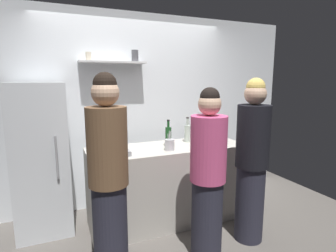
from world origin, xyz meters
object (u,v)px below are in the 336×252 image
object	(u,v)px
person_pink_top	(208,177)
person_brown_jacket	(109,178)
refrigerator	(41,159)
water_bottle_plastic	(116,140)
person_blonde	(252,162)
baking_pan	(113,153)
wine_bottle_pale_glass	(187,133)
utensil_holder	(170,145)
wine_bottle_dark_glass	(223,132)
wine_bottle_green_glass	(168,136)

from	to	relation	value
person_pink_top	person_brown_jacket	bearing A→B (deg)	-134.25
refrigerator	water_bottle_plastic	bearing A→B (deg)	-15.27
person_blonde	baking_pan	bearing A→B (deg)	88.74
wine_bottle_pale_glass	water_bottle_plastic	world-z (taller)	wine_bottle_pale_glass
wine_bottle_pale_glass	water_bottle_plastic	xyz separation A→B (m)	(-0.92, -0.01, -0.01)
wine_bottle_pale_glass	person_pink_top	size ratio (longest dim) A/B	0.19
wine_bottle_pale_glass	person_brown_jacket	distance (m)	1.42
refrigerator	baking_pan	distance (m)	0.85
utensil_holder	person_blonde	distance (m)	0.90
refrigerator	person_blonde	distance (m)	2.30
utensil_holder	person_pink_top	size ratio (longest dim) A/B	0.14
water_bottle_plastic	baking_pan	bearing A→B (deg)	-109.18
person_brown_jacket	wine_bottle_dark_glass	bearing A→B (deg)	84.79
wine_bottle_dark_glass	water_bottle_plastic	xyz separation A→B (m)	(-1.34, 0.15, -0.02)
refrigerator	wine_bottle_green_glass	distance (m)	1.45
wine_bottle_dark_glass	person_brown_jacket	xyz separation A→B (m)	(-1.58, -0.65, -0.16)
refrigerator	person_pink_top	size ratio (longest dim) A/B	1.02
baking_pan	person_pink_top	world-z (taller)	person_pink_top
refrigerator	person_brown_jacket	xyz separation A→B (m)	(0.56, -1.02, 0.05)
wine_bottle_green_glass	wine_bottle_pale_glass	bearing A→B (deg)	20.41
wine_bottle_pale_glass	wine_bottle_dark_glass	xyz separation A→B (m)	(0.42, -0.16, 0.00)
wine_bottle_pale_glass	wine_bottle_dark_glass	size ratio (longest dim) A/B	1.02
person_brown_jacket	wine_bottle_green_glass	bearing A→B (deg)	101.90
water_bottle_plastic	person_blonde	xyz separation A→B (m)	(1.25, -0.84, -0.17)
utensil_holder	wine_bottle_green_glass	distance (m)	0.20
person_blonde	person_brown_jacket	size ratio (longest dim) A/B	0.98
utensil_holder	wine_bottle_pale_glass	world-z (taller)	wine_bottle_pale_glass
wine_bottle_dark_glass	person_pink_top	world-z (taller)	person_pink_top
baking_pan	wine_bottle_green_glass	xyz separation A→B (m)	(0.69, 0.13, 0.10)
wine_bottle_pale_glass	wine_bottle_green_glass	bearing A→B (deg)	-159.59
refrigerator	wine_bottle_dark_glass	distance (m)	2.18
baking_pan	wine_bottle_dark_glass	xyz separation A→B (m)	(1.43, 0.09, 0.10)
baking_pan	wine_bottle_pale_glass	xyz separation A→B (m)	(1.00, 0.25, 0.10)
baking_pan	wine_bottle_pale_glass	world-z (taller)	wine_bottle_pale_glass
refrigerator	wine_bottle_green_glass	world-z (taller)	refrigerator
refrigerator	wine_bottle_green_glass	xyz separation A→B (m)	(1.40, -0.32, 0.21)
utensil_holder	person_brown_jacket	distance (m)	0.95
baking_pan	person_pink_top	distance (m)	1.02
utensil_holder	wine_bottle_green_glass	bearing A→B (deg)	71.79
baking_pan	water_bottle_plastic	bearing A→B (deg)	70.82
wine_bottle_green_glass	person_brown_jacket	world-z (taller)	person_brown_jacket
baking_pan	person_blonde	size ratio (longest dim) A/B	0.20
baking_pan	person_brown_jacket	xyz separation A→B (m)	(-0.16, -0.56, -0.06)
baking_pan	wine_bottle_green_glass	size ratio (longest dim) A/B	1.05
wine_bottle_dark_glass	person_brown_jacket	world-z (taller)	person_brown_jacket
utensil_holder	wine_bottle_dark_glass	world-z (taller)	wine_bottle_dark_glass
refrigerator	wine_bottle_pale_glass	distance (m)	1.74
refrigerator	wine_bottle_dark_glass	size ratio (longest dim) A/B	5.37
wine_bottle_dark_glass	person_blonde	bearing A→B (deg)	-98.12
refrigerator	person_pink_top	bearing A→B (deg)	-37.69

